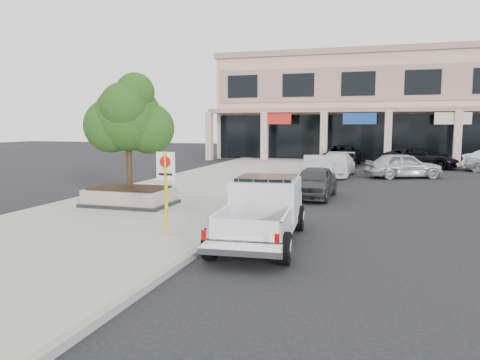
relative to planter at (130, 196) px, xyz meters
name	(u,v)px	position (x,y,z in m)	size (l,w,h in m)	color
ground	(270,248)	(6.36, -3.88, -0.48)	(120.00, 120.00, 0.00)	black
sidewalk	(175,199)	(0.86, 2.12, -0.40)	(8.00, 52.00, 0.15)	gray
curb	(267,204)	(4.81, 2.12, -0.40)	(0.20, 52.00, 0.15)	gray
strip_mall	(448,106)	(14.36, 30.05, 4.27)	(40.55, 12.43, 9.50)	#D2AB94
planter	(130,196)	(0.00, 0.00, 0.00)	(3.20, 2.20, 0.68)	black
planter_tree	(133,118)	(0.13, 0.15, 2.94)	(2.90, 2.55, 4.00)	black
no_parking_sign	(166,181)	(3.42, -3.89, 1.16)	(0.55, 0.09, 2.30)	#E3BB0B
hedge	(245,198)	(4.56, -0.02, 0.14)	(1.10, 0.99, 0.94)	#144816
pickup_truck	(261,212)	(6.01, -3.48, 0.38)	(2.02, 5.45, 1.72)	white
curb_car_a	(314,182)	(6.27, 4.75, 0.21)	(1.61, 4.01, 1.37)	#2F3234
curb_car_b	(317,169)	(5.62, 10.41, 0.25)	(1.54, 4.41, 1.45)	#A3A6AA
curb_car_c	(336,165)	(6.29, 13.59, 0.23)	(1.98, 4.88, 1.42)	silver
curb_car_d	(341,156)	(6.00, 20.83, 0.29)	(2.55, 5.53, 1.54)	black
lot_car_a	(403,165)	(10.23, 13.72, 0.28)	(1.77, 4.41, 1.50)	#B0B3B8
lot_car_d	(419,158)	(11.49, 20.39, 0.27)	(2.46, 5.34, 1.48)	black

